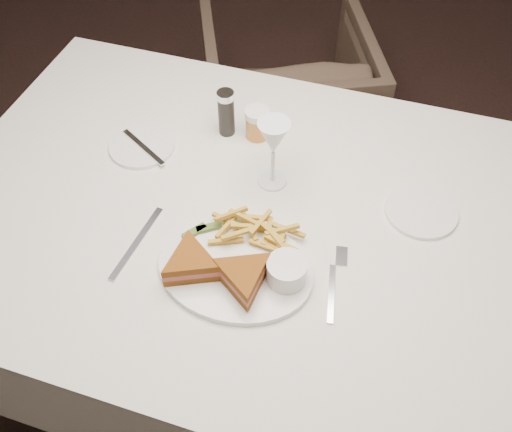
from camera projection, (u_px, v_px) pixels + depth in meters
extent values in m
plane|color=black|center=(213.00, 344.00, 1.88)|extent=(5.00, 5.00, 0.00)
cube|color=silver|center=(259.00, 302.00, 1.55)|extent=(1.58, 1.15, 0.75)
imported|color=#45352A|center=(287.00, 90.00, 2.23)|extent=(0.76, 0.73, 0.63)
ellipsoid|color=white|center=(235.00, 269.00, 1.15)|extent=(0.35, 0.29, 0.01)
cube|color=silver|center=(137.00, 243.00, 1.20)|extent=(0.06, 0.20, 0.00)
cylinder|color=white|center=(142.00, 146.00, 1.39)|extent=(0.16, 0.16, 0.01)
cylinder|color=white|center=(421.00, 211.00, 1.26)|extent=(0.16, 0.16, 0.01)
cylinder|color=black|center=(226.00, 113.00, 1.38)|extent=(0.04, 0.04, 0.12)
cylinder|color=#C67B2F|center=(257.00, 124.00, 1.39)|extent=(0.06, 0.06, 0.08)
cube|color=#466021|center=(209.00, 228.00, 1.21)|extent=(0.06, 0.04, 0.01)
cube|color=#466021|center=(194.00, 232.00, 1.20)|extent=(0.05, 0.05, 0.01)
cylinder|color=white|center=(287.00, 271.00, 1.11)|extent=(0.08, 0.08, 0.05)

